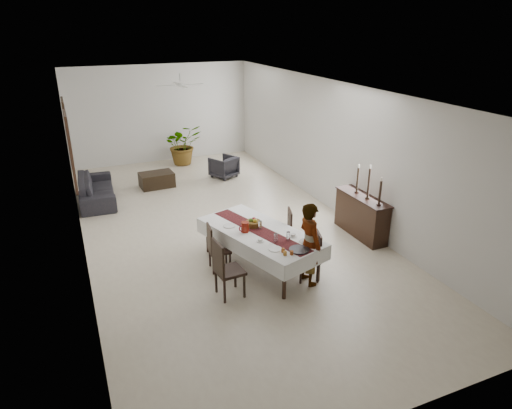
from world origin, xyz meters
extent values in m
cube|color=beige|center=(0.00, 0.00, 0.00)|extent=(6.00, 12.00, 0.00)
cube|color=white|center=(0.00, 0.00, 3.20)|extent=(6.00, 12.00, 0.02)
cube|color=silver|center=(0.00, 6.00, 1.60)|extent=(6.00, 0.02, 3.20)
cube|color=silver|center=(0.00, -6.00, 1.60)|extent=(6.00, 0.02, 3.20)
cube|color=silver|center=(-3.00, 0.00, 1.60)|extent=(0.02, 12.00, 3.20)
cube|color=silver|center=(3.00, 0.00, 1.60)|extent=(0.02, 12.00, 3.20)
cube|color=black|center=(0.14, -1.96, 0.72)|extent=(1.68, 2.59, 0.05)
cylinder|color=black|center=(0.07, -3.18, 0.35)|extent=(0.09, 0.09, 0.70)
cylinder|color=black|center=(0.91, -2.92, 0.35)|extent=(0.09, 0.09, 0.70)
cylinder|color=black|center=(-0.62, -1.01, 0.35)|extent=(0.09, 0.09, 0.70)
cylinder|color=black|center=(0.22, -0.75, 0.35)|extent=(0.09, 0.09, 0.70)
cube|color=white|center=(0.14, -1.96, 0.75)|extent=(1.90, 2.81, 0.01)
cube|color=white|center=(-0.41, -2.14, 0.61)|extent=(0.79, 2.46, 0.30)
cube|color=white|center=(0.70, -1.79, 0.61)|extent=(0.79, 2.46, 0.30)
cube|color=white|center=(0.53, -3.19, 0.61)|extent=(1.13, 0.37, 0.30)
cube|color=white|center=(-0.25, -0.74, 0.61)|extent=(1.13, 0.37, 0.30)
cube|color=maroon|center=(0.14, -1.96, 0.76)|extent=(1.09, 2.49, 0.00)
cylinder|color=maroon|center=(-0.14, -1.90, 0.86)|extent=(0.19, 0.19, 0.20)
torus|color=maroon|center=(-0.22, -1.92, 0.86)|extent=(0.12, 0.06, 0.12)
cylinder|color=white|center=(0.45, -2.55, 0.85)|extent=(0.07, 0.07, 0.17)
cylinder|color=silver|center=(0.21, -2.52, 0.85)|extent=(0.07, 0.07, 0.17)
cylinder|color=white|center=(0.18, -1.90, 0.85)|extent=(0.07, 0.07, 0.17)
cylinder|color=silver|center=(0.61, -2.44, 0.79)|extent=(0.09, 0.09, 0.06)
cylinder|color=white|center=(0.61, -2.44, 0.77)|extent=(0.15, 0.15, 0.01)
cylinder|color=white|center=(-0.04, -2.39, 0.79)|extent=(0.09, 0.09, 0.06)
cylinder|color=white|center=(-0.04, -2.39, 0.77)|extent=(0.15, 0.15, 0.01)
cylinder|color=silver|center=(0.73, -2.72, 0.77)|extent=(0.24, 0.24, 0.01)
sphere|color=tan|center=(0.73, -2.72, 0.80)|extent=(0.09, 0.09, 0.09)
cylinder|color=white|center=(0.08, -2.77, 0.77)|extent=(0.24, 0.24, 0.01)
cylinder|color=white|center=(-0.33, -1.54, 0.77)|extent=(0.24, 0.24, 0.01)
cylinder|color=#39393D|center=(0.46, -2.96, 0.77)|extent=(0.36, 0.36, 0.02)
cylinder|color=brown|center=(0.26, -3.06, 0.80)|extent=(0.06, 0.06, 0.07)
cylinder|color=#945915|center=(0.15, -3.03, 0.80)|extent=(0.06, 0.06, 0.07)
cylinder|color=#9A4A16|center=(0.16, -2.92, 0.80)|extent=(0.06, 0.06, 0.07)
cylinder|color=brown|center=(0.12, -1.71, 0.81)|extent=(0.30, 0.30, 0.10)
sphere|color=maroon|center=(0.14, -1.68, 0.89)|extent=(0.09, 0.09, 0.09)
sphere|color=#537A24|center=(0.07, -1.69, 0.89)|extent=(0.08, 0.08, 0.08)
sphere|color=gold|center=(0.13, -1.76, 0.89)|extent=(0.08, 0.08, 0.08)
cube|color=black|center=(0.77, -2.76, 0.41)|extent=(0.50, 0.50, 0.04)
cylinder|color=black|center=(0.88, -2.96, 0.20)|extent=(0.05, 0.05, 0.39)
cylinder|color=black|center=(0.97, -2.66, 0.20)|extent=(0.05, 0.05, 0.39)
cylinder|color=black|center=(0.57, -2.87, 0.20)|extent=(0.05, 0.05, 0.39)
cylinder|color=black|center=(0.66, -2.56, 0.20)|extent=(0.05, 0.05, 0.39)
cube|color=black|center=(0.94, -2.82, 0.68)|extent=(0.15, 0.39, 0.50)
cube|color=black|center=(0.74, -1.65, 0.42)|extent=(0.51, 0.51, 0.05)
cylinder|color=black|center=(0.85, -1.86, 0.20)|extent=(0.05, 0.05, 0.40)
cylinder|color=black|center=(0.95, -1.55, 0.20)|extent=(0.05, 0.05, 0.40)
cylinder|color=black|center=(0.53, -1.76, 0.20)|extent=(0.05, 0.05, 0.40)
cylinder|color=black|center=(0.64, -1.44, 0.20)|extent=(0.05, 0.05, 0.40)
cube|color=black|center=(0.92, -1.71, 0.70)|extent=(0.16, 0.40, 0.52)
cube|color=black|center=(-0.75, -2.70, 0.48)|extent=(0.49, 0.49, 0.05)
cylinder|color=black|center=(-0.95, -2.53, 0.22)|extent=(0.05, 0.05, 0.45)
cylinder|color=black|center=(-0.92, -2.90, 0.22)|extent=(0.05, 0.05, 0.45)
cylinder|color=black|center=(-0.58, -2.51, 0.22)|extent=(0.05, 0.05, 0.45)
cylinder|color=black|center=(-0.55, -2.88, 0.22)|extent=(0.05, 0.05, 0.45)
cube|color=black|center=(-0.96, -2.72, 0.79)|extent=(0.07, 0.46, 0.58)
cube|color=black|center=(-0.62, -1.78, 0.42)|extent=(0.44, 0.44, 0.05)
cylinder|color=black|center=(-0.77, -1.60, 0.20)|extent=(0.04, 0.04, 0.39)
cylinder|color=black|center=(-0.80, -1.93, 0.20)|extent=(0.04, 0.04, 0.39)
cylinder|color=black|center=(-0.44, -1.64, 0.20)|extent=(0.04, 0.04, 0.39)
cylinder|color=black|center=(-0.48, -1.96, 0.20)|extent=(0.04, 0.04, 0.39)
cube|color=black|center=(-0.80, -1.76, 0.69)|extent=(0.08, 0.40, 0.51)
imported|color=gray|center=(0.72, -2.87, 0.78)|extent=(0.40, 0.59, 1.57)
cube|color=black|center=(2.78, -1.58, 0.45)|extent=(0.40, 1.50, 0.90)
cube|color=black|center=(2.78, -1.58, 0.91)|extent=(0.44, 1.56, 0.03)
cylinder|color=black|center=(2.78, -2.13, 0.94)|extent=(0.10, 0.10, 0.03)
cylinder|color=black|center=(2.78, -2.13, 1.21)|extent=(0.05, 0.05, 0.50)
cylinder|color=white|center=(2.78, -2.13, 1.50)|extent=(0.04, 0.04, 0.08)
cylinder|color=black|center=(2.78, -1.73, 0.94)|extent=(0.10, 0.10, 0.03)
cylinder|color=black|center=(2.78, -1.73, 1.28)|extent=(0.05, 0.05, 0.65)
cylinder|color=white|center=(2.78, -1.73, 1.65)|extent=(0.04, 0.04, 0.08)
cylinder|color=black|center=(2.78, -1.33, 0.94)|extent=(0.10, 0.10, 0.03)
cylinder|color=black|center=(2.78, -1.33, 1.23)|extent=(0.05, 0.05, 0.55)
cylinder|color=white|center=(2.78, -1.33, 1.55)|extent=(0.04, 0.04, 0.08)
imported|color=#262429|center=(-2.47, 2.95, 0.32)|extent=(0.98, 2.27, 0.65)
imported|color=#2A282D|center=(1.32, 3.48, 0.33)|extent=(0.94, 0.95, 0.65)
cube|color=black|center=(-0.77, 3.41, 0.21)|extent=(0.98, 0.68, 0.42)
imported|color=#2B5522|center=(0.53, 5.32, 0.67)|extent=(1.28, 1.13, 1.33)
cube|color=black|center=(-2.96, 2.20, 1.60)|extent=(0.06, 1.05, 1.85)
cube|color=silver|center=(-2.92, 2.20, 1.60)|extent=(0.01, 0.90, 1.70)
cube|color=black|center=(-2.96, 4.30, 1.60)|extent=(0.06, 1.05, 1.85)
cube|color=white|center=(-2.92, 4.30, 1.60)|extent=(0.01, 0.90, 1.70)
cylinder|color=silver|center=(0.00, 3.00, 3.10)|extent=(0.04, 0.04, 0.20)
cylinder|color=white|center=(0.00, 3.00, 2.90)|extent=(0.16, 0.16, 0.08)
cube|color=white|center=(0.00, 3.35, 2.90)|extent=(0.10, 0.55, 0.01)
cube|color=white|center=(0.00, 2.65, 2.90)|extent=(0.10, 0.55, 0.01)
cube|color=silver|center=(0.35, 3.00, 2.90)|extent=(0.55, 0.10, 0.01)
cube|color=white|center=(-0.35, 3.00, 2.90)|extent=(0.55, 0.10, 0.01)
camera|label=1|loc=(-3.04, -9.21, 4.53)|focal=32.00mm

